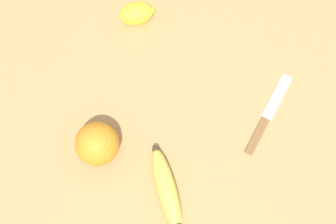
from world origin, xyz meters
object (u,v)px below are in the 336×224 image
banana (167,191)px  orange (97,144)px  paring_knife (267,117)px  lemon (137,13)px

banana → orange: orange is taller
paring_knife → lemon: bearing=169.4°
orange → paring_knife: orange is taller
banana → lemon: (0.36, 0.12, 0.01)m
banana → lemon: bearing=174.2°
banana → lemon: size_ratio=2.02×
banana → orange: 0.16m
lemon → paring_knife: lemon is taller
orange → paring_knife: (0.12, -0.33, -0.04)m
lemon → paring_knife: bearing=-120.6°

